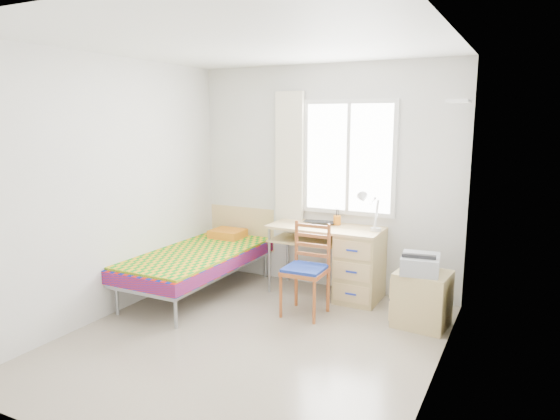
# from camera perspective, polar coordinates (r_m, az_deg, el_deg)

# --- Properties ---
(floor) EXTENTS (3.50, 3.50, 0.00)m
(floor) POSITION_cam_1_polar(r_m,az_deg,el_deg) (4.69, -3.48, -14.69)
(floor) COLOR #BCAD93
(floor) RESTS_ON ground
(ceiling) EXTENTS (3.50, 3.50, 0.00)m
(ceiling) POSITION_cam_1_polar(r_m,az_deg,el_deg) (4.29, -3.88, 18.59)
(ceiling) COLOR white
(ceiling) RESTS_ON wall_back
(wall_back) EXTENTS (3.20, 0.00, 3.20)m
(wall_back) POSITION_cam_1_polar(r_m,az_deg,el_deg) (5.86, 5.09, 3.63)
(wall_back) COLOR silver
(wall_back) RESTS_ON ground
(wall_left) EXTENTS (0.00, 3.50, 3.50)m
(wall_left) POSITION_cam_1_polar(r_m,az_deg,el_deg) (5.29, -18.77, 2.39)
(wall_left) COLOR silver
(wall_left) RESTS_ON ground
(wall_right) EXTENTS (0.00, 3.50, 3.50)m
(wall_right) POSITION_cam_1_polar(r_m,az_deg,el_deg) (3.76, 17.83, -0.64)
(wall_right) COLOR silver
(wall_right) RESTS_ON ground
(window) EXTENTS (1.10, 0.04, 1.30)m
(window) POSITION_cam_1_polar(r_m,az_deg,el_deg) (5.71, 7.85, 5.92)
(window) COLOR white
(window) RESTS_ON wall_back
(curtain) EXTENTS (0.35, 0.05, 1.70)m
(curtain) POSITION_cam_1_polar(r_m,az_deg,el_deg) (5.95, 1.09, 5.22)
(curtain) COLOR beige
(curtain) RESTS_ON wall_back
(floating_shelf) EXTENTS (0.20, 0.32, 0.03)m
(floating_shelf) POSITION_cam_1_polar(r_m,az_deg,el_deg) (5.10, 19.75, 11.64)
(floating_shelf) COLOR white
(floating_shelf) RESTS_ON wall_right
(bed) EXTENTS (0.95, 2.01, 0.87)m
(bed) POSITION_cam_1_polar(r_m,az_deg,el_deg) (5.83, -8.90, -5.30)
(bed) COLOR gray
(bed) RESTS_ON floor
(desk) EXTENTS (1.27, 0.58, 0.79)m
(desk) POSITION_cam_1_polar(r_m,az_deg,el_deg) (5.61, 8.44, -5.84)
(desk) COLOR tan
(desk) RESTS_ON floor
(chair) EXTENTS (0.42, 0.42, 0.95)m
(chair) POSITION_cam_1_polar(r_m,az_deg,el_deg) (5.13, 3.18, -6.14)
(chair) COLOR #9B3F1E
(chair) RESTS_ON floor
(cabinet) EXTENTS (0.54, 0.48, 0.54)m
(cabinet) POSITION_cam_1_polar(r_m,az_deg,el_deg) (5.09, 15.90, -9.74)
(cabinet) COLOR tan
(cabinet) RESTS_ON floor
(printer) EXTENTS (0.40, 0.45, 0.17)m
(printer) POSITION_cam_1_polar(r_m,az_deg,el_deg) (4.97, 15.75, -5.89)
(printer) COLOR #93959A
(printer) RESTS_ON cabinet
(laptop) EXTENTS (0.40, 0.29, 0.03)m
(laptop) POSITION_cam_1_polar(r_m,az_deg,el_deg) (5.72, 4.43, -1.53)
(laptop) COLOR black
(laptop) RESTS_ON desk
(pen_cup) EXTENTS (0.10, 0.10, 0.11)m
(pen_cup) POSITION_cam_1_polar(r_m,az_deg,el_deg) (5.71, 6.54, -1.18)
(pen_cup) COLOR orange
(pen_cup) RESTS_ON desk
(task_lamp) EXTENTS (0.24, 0.33, 0.44)m
(task_lamp) POSITION_cam_1_polar(r_m,az_deg,el_deg) (5.34, 9.97, 0.37)
(task_lamp) COLOR white
(task_lamp) RESTS_ON desk
(book) EXTENTS (0.23, 0.27, 0.02)m
(book) POSITION_cam_1_polar(r_m,az_deg,el_deg) (5.74, 3.62, -3.70)
(book) COLOR gray
(book) RESTS_ON desk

